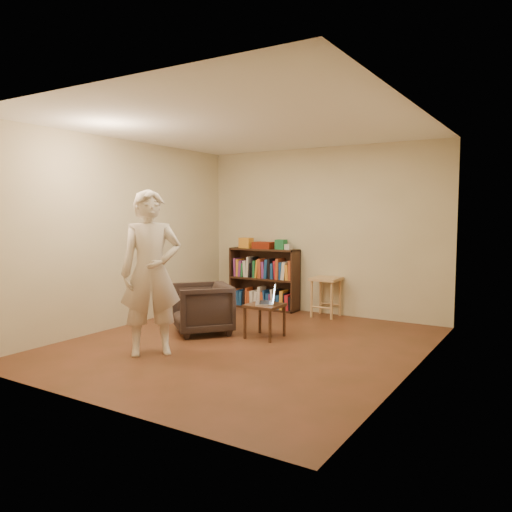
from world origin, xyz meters
The scene contains 15 objects.
floor centered at (0.00, 0.00, 0.00)m, with size 4.50×4.50×0.00m, color #4C2D18.
ceiling centered at (0.00, 0.00, 2.60)m, with size 4.50×4.50×0.00m, color white.
wall_back centered at (0.00, 2.25, 1.30)m, with size 4.00×4.00×0.00m, color beige.
wall_left centered at (-2.00, 0.00, 1.30)m, with size 4.50×4.50×0.00m, color beige.
wall_right centered at (2.00, 0.00, 1.30)m, with size 4.50×4.50×0.00m, color beige.
bookshelf centered at (-0.96, 2.09, 0.44)m, with size 1.20×0.30×1.00m.
box_yellow centered at (-1.29, 2.05, 1.09)m, with size 0.21×0.15×0.17m, color orange.
red_cloth centered at (-0.96, 2.08, 1.05)m, with size 0.33×0.24×0.11m, color maroon.
box_green centered at (-0.65, 2.10, 1.08)m, with size 0.16×0.16×0.16m, color #1D6F3C.
box_white centered at (-0.52, 2.10, 1.04)m, with size 0.11×0.11×0.09m, color silver.
stool centered at (0.18, 2.03, 0.49)m, with size 0.42×0.42×0.60m.
armchair centered at (-0.78, 0.20, 0.33)m, with size 0.71×0.73×0.66m, color #2F251F.
side_table centered at (0.04, 0.42, 0.36)m, with size 0.42×0.42×0.43m.
laptop centered at (0.07, 0.47, 0.49)m, with size 0.39×0.41×0.25m.
person centered at (-0.67, -0.87, 0.92)m, with size 0.67×0.44×1.85m, color beige.
Camera 1 is at (3.23, -4.96, 1.59)m, focal length 35.00 mm.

